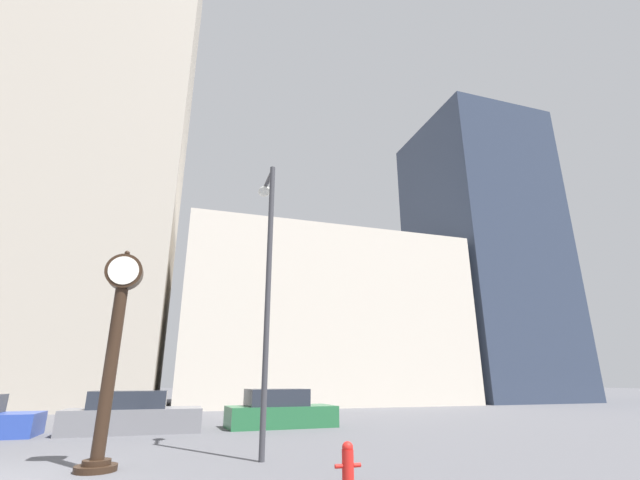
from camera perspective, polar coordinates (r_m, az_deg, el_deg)
The scene contains 8 objects.
building_tall_tower at distance 39.49m, azimuth -28.14°, elevation 12.73°, with size 14.16×12.00×41.22m.
building_storefront_row at distance 35.59m, azimuth -0.25°, elevation -10.77°, with size 21.51×12.00×12.66m.
building_glass_modern at distance 44.99m, azimuth 20.70°, elevation -1.78°, with size 10.74×12.00×27.06m.
street_clock at distance 10.63m, azimuth -25.79°, elevation -12.43°, with size 0.82×0.82×4.63m.
car_grey at distance 17.49m, azimuth -23.74°, elevation -20.58°, with size 4.56×1.76×1.39m.
car_green at distance 18.15m, azimuth -5.39°, elevation -21.75°, with size 4.27×2.06×1.41m.
fire_hydrant_near at distance 8.50m, azimuth 3.73°, elevation -27.53°, with size 0.48×0.21×0.71m.
street_lamp_right at distance 11.49m, azimuth -7.10°, elevation -2.65°, with size 0.36×1.57×7.37m.
Camera 1 is at (3.45, -9.68, 1.75)m, focal length 24.00 mm.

